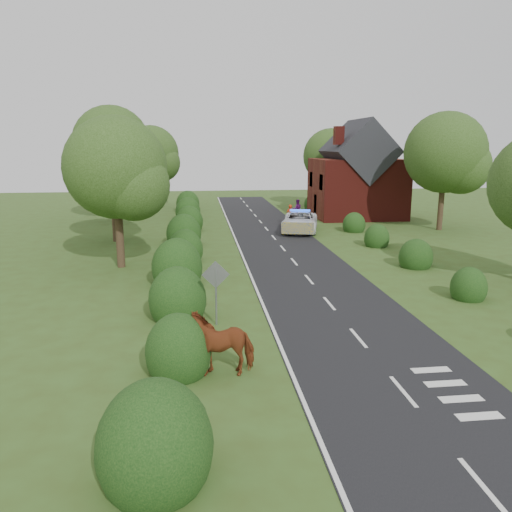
{
  "coord_description": "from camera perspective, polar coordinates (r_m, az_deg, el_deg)",
  "views": [
    {
      "loc": [
        -5.62,
        -16.27,
        6.79
      ],
      "look_at": [
        -2.74,
        8.15,
        1.3
      ],
      "focal_mm": 35.0,
      "sensor_mm": 36.0,
      "label": 1
    }
  ],
  "objects": [
    {
      "name": "road",
      "position": [
        32.49,
        3.38,
        0.52
      ],
      "size": [
        6.0,
        70.0,
        0.02
      ],
      "primitive_type": "cube",
      "color": "black",
      "rests_on": "ground"
    },
    {
      "name": "tree_left_c",
      "position": [
        46.64,
        -15.8,
        11.8
      ],
      "size": [
        6.97,
        6.8,
        10.22
      ],
      "color": "#332316",
      "rests_on": "ground"
    },
    {
      "name": "tree_left_a",
      "position": [
        28.47,
        -15.27,
        9.23
      ],
      "size": [
        5.74,
        5.6,
        8.38
      ],
      "color": "#332316",
      "rests_on": "ground"
    },
    {
      "name": "tree_left_d",
      "position": [
        56.32,
        -11.65,
        11.16
      ],
      "size": [
        6.15,
        6.0,
        8.89
      ],
      "color": "#332316",
      "rests_on": "ground"
    },
    {
      "name": "hedgerow_left",
      "position": [
        28.63,
        -8.37,
        0.26
      ],
      "size": [
        2.75,
        50.41,
        3.0
      ],
      "color": "black",
      "rests_on": "ground"
    },
    {
      "name": "tree_right_c",
      "position": [
        56.15,
        8.81,
        10.96
      ],
      "size": [
        6.15,
        6.0,
        8.58
      ],
      "color": "#332316",
      "rests_on": "ground"
    },
    {
      "name": "police_van",
      "position": [
        40.12,
        5.03,
        3.96
      ],
      "size": [
        4.05,
        6.3,
        1.76
      ],
      "rotation": [
        0.0,
        0.0,
        -0.26
      ],
      "color": "white",
      "rests_on": "ground"
    },
    {
      "name": "house",
      "position": [
        48.77,
        11.48,
        8.81
      ],
      "size": [
        8.0,
        7.4,
        9.17
      ],
      "color": "#5F1813",
      "rests_on": "ground"
    },
    {
      "name": "pedestrian_purple",
      "position": [
        47.12,
        4.73,
        5.37
      ],
      "size": [
        0.9,
        0.71,
        1.81
      ],
      "primitive_type": "imported",
      "rotation": [
        0.0,
        0.0,
        3.12
      ],
      "color": "#4E1255",
      "rests_on": "ground"
    },
    {
      "name": "road_markings",
      "position": [
        30.24,
        1.08,
        -0.34
      ],
      "size": [
        4.96,
        70.0,
        0.01
      ],
      "color": "white",
      "rests_on": "road"
    },
    {
      "name": "cow",
      "position": [
        15.49,
        -3.88,
        -10.22
      ],
      "size": [
        2.27,
        1.25,
        1.59
      ],
      "primitive_type": "imported",
      "rotation": [
        0.0,
        0.0,
        -1.54
      ],
      "color": "brown",
      "rests_on": "ground"
    },
    {
      "name": "ground",
      "position": [
        18.5,
        11.6,
        -9.21
      ],
      "size": [
        120.0,
        120.0,
        0.0
      ],
      "primitive_type": "plane",
      "color": "#394C1B"
    },
    {
      "name": "pedestrian_red",
      "position": [
        43.51,
        3.89,
        4.74
      ],
      "size": [
        0.74,
        0.61,
        1.74
      ],
      "primitive_type": "imported",
      "rotation": [
        0.0,
        0.0,
        3.5
      ],
      "color": "#AD290E",
      "rests_on": "ground"
    },
    {
      "name": "road_sign",
      "position": [
        18.99,
        -4.62,
        -3.15
      ],
      "size": [
        1.06,
        0.08,
        2.53
      ],
      "color": "gray",
      "rests_on": "ground"
    },
    {
      "name": "hedgerow_right",
      "position": [
        30.71,
        16.86,
        0.32
      ],
      "size": [
        2.1,
        45.78,
        2.1
      ],
      "color": "black",
      "rests_on": "ground"
    },
    {
      "name": "tree_left_b",
      "position": [
        36.61,
        -15.79,
        9.39
      ],
      "size": [
        5.74,
        5.6,
        8.07
      ],
      "color": "#332316",
      "rests_on": "ground"
    },
    {
      "name": "tree_right_b",
      "position": [
        43.0,
        21.23,
        10.61
      ],
      "size": [
        6.56,
        6.4,
        9.4
      ],
      "color": "#332316",
      "rests_on": "ground"
    }
  ]
}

